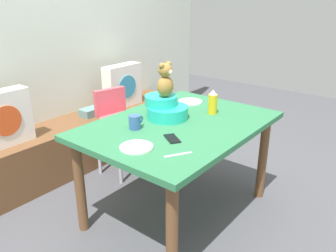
{
  "coord_description": "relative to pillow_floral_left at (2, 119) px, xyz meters",
  "views": [
    {
      "loc": [
        -1.82,
        -1.35,
        1.6
      ],
      "look_at": [
        0.0,
        0.1,
        0.69
      ],
      "focal_mm": 36.56,
      "sensor_mm": 36.0,
      "label": 1
    }
  ],
  "objects": [
    {
      "name": "ketchup_bottle",
      "position": [
        0.99,
        -1.3,
        0.15
      ],
      "size": [
        0.07,
        0.07,
        0.18
      ],
      "color": "gold",
      "rests_on": "dining_table"
    },
    {
      "name": "highchair",
      "position": [
        0.83,
        -0.42,
        -0.16
      ],
      "size": [
        0.39,
        0.5,
        0.79
      ],
      "color": "#D84C59",
      "rests_on": "ground_plane"
    },
    {
      "name": "coffee_mug",
      "position": [
        0.39,
        -1.06,
        0.11
      ],
      "size": [
        0.12,
        0.08,
        0.09
      ],
      "color": "#335999",
      "rests_on": "dining_table"
    },
    {
      "name": "window_bench",
      "position": [
        0.67,
        0.02,
        -0.45
      ],
      "size": [
        2.6,
        0.44,
        0.46
      ],
      "primitive_type": "cube",
      "color": "brown",
      "rests_on": "ground_plane"
    },
    {
      "name": "cell_phone",
      "position": [
        0.41,
        -1.36,
        0.06
      ],
      "size": [
        0.14,
        0.16,
        0.01
      ],
      "primitive_type": "cube",
      "rotation": [
        0.0,
        0.0,
        2.57
      ],
      "color": "black",
      "rests_on": "dining_table"
    },
    {
      "name": "pillow_floral_right",
      "position": [
        1.31,
        0.0,
        0.0
      ],
      "size": [
        0.44,
        0.15,
        0.44
      ],
      "color": "white",
      "rests_on": "window_bench"
    },
    {
      "name": "back_wall",
      "position": [
        0.67,
        0.29,
        0.62
      ],
      "size": [
        4.4,
        0.1,
        2.6
      ],
      "primitive_type": "cube",
      "color": "silver",
      "rests_on": "ground_plane"
    },
    {
      "name": "dinner_plate_far",
      "position": [
        0.17,
        -1.28,
        0.07
      ],
      "size": [
        0.2,
        0.2,
        0.01
      ],
      "primitive_type": "cylinder",
      "color": "white",
      "rests_on": "dining_table"
    },
    {
      "name": "teddy_bear",
      "position": [
        0.69,
        -1.08,
        0.34
      ],
      "size": [
        0.13,
        0.12,
        0.25
      ],
      "color": "olive",
      "rests_on": "infant_seat_teal"
    },
    {
      "name": "pillow_floral_left",
      "position": [
        0.0,
        0.0,
        0.0
      ],
      "size": [
        0.44,
        0.15,
        0.44
      ],
      "color": "white",
      "rests_on": "window_bench"
    },
    {
      "name": "infant_seat_teal",
      "position": [
        0.69,
        -1.08,
        0.13
      ],
      "size": [
        0.3,
        0.33,
        0.16
      ],
      "color": "#22BDA6",
      "rests_on": "dining_table"
    },
    {
      "name": "dining_table",
      "position": [
        0.67,
        -1.22,
        -0.03
      ],
      "size": [
        1.37,
        0.99,
        0.74
      ],
      "color": "#2D7247",
      "rests_on": "ground_plane"
    },
    {
      "name": "table_fork",
      "position": [
        0.25,
        -1.53,
        0.06
      ],
      "size": [
        0.16,
        0.1,
        0.01
      ],
      "primitive_type": "cube",
      "rotation": [
        0.0,
        0.0,
        1.04
      ],
      "color": "silver",
      "rests_on": "dining_table"
    },
    {
      "name": "ground_plane",
      "position": [
        0.67,
        -1.22,
        -0.68
      ],
      "size": [
        8.0,
        8.0,
        0.0
      ],
      "primitive_type": "plane",
      "color": "#4C4C51"
    },
    {
      "name": "dinner_plate_near",
      "position": [
        1.11,
        -1.01,
        0.07
      ],
      "size": [
        0.2,
        0.2,
        0.01
      ],
      "primitive_type": "cylinder",
      "color": "white",
      "rests_on": "dining_table"
    },
    {
      "name": "book_stack",
      "position": [
        0.88,
        0.02,
        -0.18
      ],
      "size": [
        0.2,
        0.14,
        0.07
      ],
      "primitive_type": "cube",
      "color": "slate",
      "rests_on": "window_bench"
    }
  ]
}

